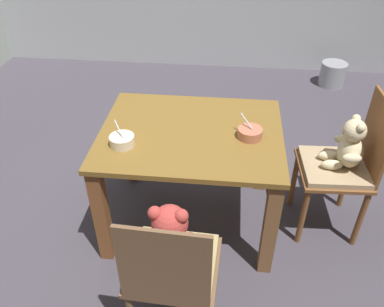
{
  "coord_description": "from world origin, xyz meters",
  "views": [
    {
      "loc": [
        0.21,
        -1.92,
        1.98
      ],
      "look_at": [
        0.0,
        0.05,
        0.51
      ],
      "focal_mm": 37.05,
      "sensor_mm": 36.0,
      "label": 1
    }
  ],
  "objects": [
    {
      "name": "ground_plane",
      "position": [
        0.0,
        0.0,
        -0.02
      ],
      "size": [
        5.2,
        5.2,
        0.04
      ],
      "color": "#443F48"
    },
    {
      "name": "metal_pail",
      "position": [
        1.31,
        2.15,
        0.13
      ],
      "size": [
        0.27,
        0.27,
        0.25
      ],
      "primitive_type": "cylinder",
      "color": "#93969B",
      "rests_on": "ground_plane"
    },
    {
      "name": "porridge_bowl_terracotta_near_right",
      "position": [
        0.34,
        -0.02,
        0.74
      ],
      "size": [
        0.14,
        0.14,
        0.13
      ],
      "color": "#BC6E52",
      "rests_on": "dining_table"
    },
    {
      "name": "teddy_chair_near_front",
      "position": [
        -0.0,
        -0.81,
        0.58
      ],
      "size": [
        0.43,
        0.41,
        0.89
      ],
      "rotation": [
        0.0,
        0.0,
        1.53
      ],
      "color": "brown",
      "rests_on": "ground_plane"
    },
    {
      "name": "porridge_bowl_cream_near_left",
      "position": [
        -0.37,
        -0.17,
        0.74
      ],
      "size": [
        0.14,
        0.14,
        0.13
      ],
      "color": "beige",
      "rests_on": "dining_table"
    },
    {
      "name": "teddy_chair_near_right",
      "position": [
        0.92,
        0.05,
        0.54
      ],
      "size": [
        0.43,
        0.43,
        0.94
      ],
      "rotation": [
        0.0,
        0.0,
        3.19
      ],
      "color": "brown",
      "rests_on": "ground_plane"
    },
    {
      "name": "dining_table",
      "position": [
        0.0,
        0.0,
        0.56
      ],
      "size": [
        1.07,
        0.85,
        0.71
      ],
      "color": "brown",
      "rests_on": "ground_plane"
    }
  ]
}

